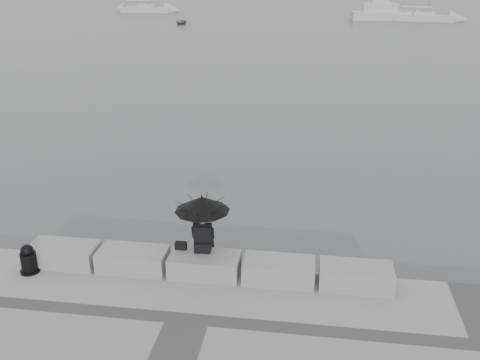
% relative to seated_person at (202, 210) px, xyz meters
% --- Properties ---
extents(ground, '(360.00, 360.00, 0.00)m').
position_rel_seated_person_xyz_m(ground, '(0.07, 0.22, -2.02)').
color(ground, '#4B4D50').
rests_on(ground, ground).
extents(stone_block_far_left, '(1.60, 0.80, 0.50)m').
position_rel_seated_person_xyz_m(stone_block_far_left, '(-3.33, -0.23, -1.27)').
color(stone_block_far_left, gray).
rests_on(stone_block_far_left, promenade).
extents(stone_block_left, '(1.60, 0.80, 0.50)m').
position_rel_seated_person_xyz_m(stone_block_left, '(-1.63, -0.23, -1.27)').
color(stone_block_left, gray).
rests_on(stone_block_left, promenade).
extents(stone_block_centre, '(1.60, 0.80, 0.50)m').
position_rel_seated_person_xyz_m(stone_block_centre, '(0.07, -0.23, -1.27)').
color(stone_block_centre, gray).
rests_on(stone_block_centre, promenade).
extents(stone_block_right, '(1.60, 0.80, 0.50)m').
position_rel_seated_person_xyz_m(stone_block_right, '(1.77, -0.23, -1.27)').
color(stone_block_right, gray).
rests_on(stone_block_right, promenade).
extents(stone_block_far_right, '(1.60, 0.80, 0.50)m').
position_rel_seated_person_xyz_m(stone_block_far_right, '(3.47, -0.23, -1.27)').
color(stone_block_far_right, gray).
rests_on(stone_block_far_right, promenade).
extents(seated_person, '(1.26, 1.26, 1.39)m').
position_rel_seated_person_xyz_m(seated_person, '(0.00, 0.00, 0.00)').
color(seated_person, black).
rests_on(seated_person, stone_block_centre).
extents(bag, '(0.26, 0.15, 0.17)m').
position_rel_seated_person_xyz_m(bag, '(-0.53, -0.01, -0.94)').
color(bag, black).
rests_on(bag, stone_block_centre).
extents(mooring_bollard, '(0.45, 0.45, 0.71)m').
position_rel_seated_person_xyz_m(mooring_bollard, '(-3.96, -0.70, -1.22)').
color(mooring_bollard, black).
rests_on(mooring_bollard, promenade).
extents(sailboat_left, '(7.91, 2.73, 12.90)m').
position_rel_seated_person_xyz_m(sailboat_left, '(-24.65, 74.15, -1.50)').
color(sailboat_left, '#BDBDBF').
rests_on(sailboat_left, ground).
extents(sailboat_right, '(7.88, 3.71, 12.90)m').
position_rel_seated_person_xyz_m(sailboat_right, '(16.10, 66.11, -1.50)').
color(sailboat_right, '#BDBDBF').
rests_on(sailboat_right, ground).
extents(motor_cruiser, '(9.65, 4.17, 4.50)m').
position_rel_seated_person_xyz_m(motor_cruiser, '(11.19, 67.11, -1.13)').
color(motor_cruiser, '#BDBDBF').
rests_on(motor_cruiser, ground).
extents(dinghy, '(2.90, 1.26, 0.49)m').
position_rel_seated_person_xyz_m(dinghy, '(-15.02, 57.83, -1.78)').
color(dinghy, gray).
rests_on(dinghy, ground).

